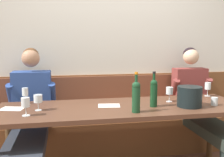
{
  "coord_description": "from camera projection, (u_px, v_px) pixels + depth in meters",
  "views": [
    {
      "loc": [
        -0.57,
        -2.23,
        1.38
      ],
      "look_at": [
        -0.06,
        0.46,
        0.99
      ],
      "focal_mm": 41.97,
      "sensor_mm": 36.0,
      "label": 1
    }
  ],
  "objects": [
    {
      "name": "water_tumbler_center",
      "position": [
        214.0,
        101.0,
        2.56
      ],
      "size": [
        0.07,
        0.07,
        0.08
      ],
      "primitive_type": "cylinder",
      "color": "silver",
      "rests_on": "dining_table"
    },
    {
      "name": "person_left_seat",
      "position": [
        30.0,
        114.0,
        2.7
      ],
      "size": [
        0.52,
        1.21,
        1.3
      ],
      "color": "#2A3633",
      "rests_on": "ground"
    },
    {
      "name": "tasting_sheet_right_guest",
      "position": [
        12.0,
        109.0,
        2.43
      ],
      "size": [
        0.24,
        0.2,
        0.0
      ],
      "primitive_type": "cube",
      "rotation": [
        0.0,
        0.0,
        -0.25
      ],
      "color": "white",
      "rests_on": "dining_table"
    },
    {
      "name": "person_center_right_seat",
      "position": [
        203.0,
        108.0,
        3.02
      ],
      "size": [
        0.52,
        1.19,
        1.3
      ],
      "color": "#23302E",
      "rests_on": "ground"
    },
    {
      "name": "wood_wainscot_panel",
      "position": [
        109.0,
        111.0,
        3.41
      ],
      "size": [
        6.8,
        0.03,
        0.95
      ],
      "primitive_type": "cube",
      "color": "brown",
      "rests_on": "ground"
    },
    {
      "name": "wine_glass_center_front",
      "position": [
        38.0,
        99.0,
        2.36
      ],
      "size": [
        0.08,
        0.08,
        0.15
      ],
      "color": "silver",
      "rests_on": "dining_table"
    },
    {
      "name": "wine_glass_center_rear",
      "position": [
        25.0,
        93.0,
        2.62
      ],
      "size": [
        0.07,
        0.07,
        0.16
      ],
      "color": "silver",
      "rests_on": "dining_table"
    },
    {
      "name": "wine_bottle_green_tall",
      "position": [
        136.0,
        95.0,
        2.29
      ],
      "size": [
        0.07,
        0.07,
        0.36
      ],
      "color": "#183E23",
      "rests_on": "dining_table"
    },
    {
      "name": "tasting_sheet_left_guest",
      "position": [
        109.0,
        106.0,
        2.55
      ],
      "size": [
        0.23,
        0.18,
        0.0
      ],
      "primitive_type": "cube",
      "rotation": [
        0.0,
        0.0,
        -0.15
      ],
      "color": "white",
      "rests_on": "dining_table"
    },
    {
      "name": "wine_glass_by_bottle",
      "position": [
        169.0,
        91.0,
        2.7
      ],
      "size": [
        0.07,
        0.07,
        0.15
      ],
      "color": "silver",
      "rests_on": "dining_table"
    },
    {
      "name": "wall_bench",
      "position": [
        112.0,
        131.0,
        3.23
      ],
      "size": [
        2.7,
        0.42,
        0.94
      ],
      "color": "brown",
      "rests_on": "ground"
    },
    {
      "name": "wine_bottle_amber_mid",
      "position": [
        154.0,
        92.0,
        2.49
      ],
      "size": [
        0.07,
        0.07,
        0.34
      ],
      "color": "#13381D",
      "rests_on": "dining_table"
    },
    {
      "name": "room_wall_back",
      "position": [
        108.0,
        39.0,
        3.33
      ],
      "size": [
        6.8,
        0.08,
        2.8
      ],
      "primitive_type": "cube",
      "color": "silver",
      "rests_on": "ground"
    },
    {
      "name": "dining_table",
      "position": [
        124.0,
        114.0,
        2.54
      ],
      "size": [
        2.4,
        0.76,
        0.75
      ],
      "color": "#523222",
      "rests_on": "ground"
    },
    {
      "name": "wine_glass_mid_left",
      "position": [
        26.0,
        103.0,
        2.19
      ],
      "size": [
        0.07,
        0.07,
        0.16
      ],
      "color": "silver",
      "rests_on": "dining_table"
    },
    {
      "name": "wine_glass_near_bucket",
      "position": [
        208.0,
        86.0,
        2.98
      ],
      "size": [
        0.07,
        0.07,
        0.16
      ],
      "color": "silver",
      "rests_on": "dining_table"
    },
    {
      "name": "ice_bucket",
      "position": [
        190.0,
        97.0,
        2.5
      ],
      "size": [
        0.23,
        0.23,
        0.2
      ],
      "primitive_type": "cylinder",
      "color": "black",
      "rests_on": "dining_table"
    }
  ]
}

